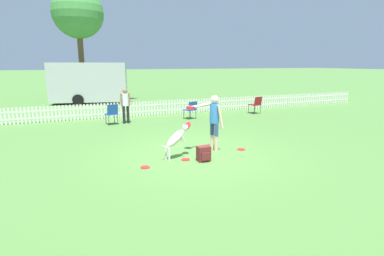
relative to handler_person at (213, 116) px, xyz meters
name	(u,v)px	position (x,y,z in m)	size (l,w,h in m)	color
ground_plane	(197,154)	(-0.58, -0.14, -1.04)	(240.00, 240.00, 0.00)	#4C7A38
handler_person	(213,116)	(0.00, 0.00, 0.00)	(1.07, 0.46, 1.66)	beige
leaping_dog	(176,138)	(-1.26, -0.32, -0.46)	(1.02, 0.43, 0.98)	beige
frisbee_near_handler	(241,149)	(0.84, -0.27, -1.03)	(0.24, 0.24, 0.02)	red
frisbee_near_dog	(186,159)	(-1.08, -0.54, -1.03)	(0.24, 0.24, 0.02)	red
frisbee_midfield	(145,167)	(-2.25, -0.74, -1.03)	(0.24, 0.24, 0.02)	red
backpack_on_grass	(204,154)	(-0.66, -0.81, -0.84)	(0.34, 0.28, 0.41)	maroon
picket_fence	(143,109)	(-0.58, 6.70, -0.68)	(27.74, 0.04, 0.73)	silver
folding_chair_blue_left	(112,112)	(-2.28, 5.04, -0.51)	(0.54, 0.56, 0.89)	#333338
folding_chair_center	(191,108)	(1.32, 5.04, -0.54)	(0.61, 0.62, 0.84)	#333338
folding_chair_green_right	(256,103)	(5.03, 5.20, -0.51)	(0.61, 0.62, 0.89)	#333338
spectator_standing	(125,103)	(-1.68, 5.15, -0.13)	(0.42, 0.27, 1.52)	black
equipment_trailer	(90,82)	(-2.63, 12.98, 0.33)	(5.63, 3.21, 2.61)	#B7B7B7
tree_left_grove	(78,14)	(-2.87, 16.92, 5.09)	(3.70, 3.70, 8.05)	brown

